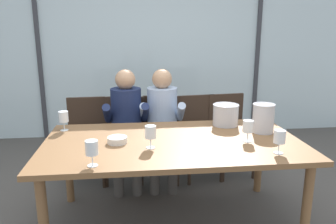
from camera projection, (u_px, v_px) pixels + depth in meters
name	position (u px, v px, depth m)	size (l,w,h in m)	color
ground	(162.00, 173.00, 3.79)	(14.00, 14.00, 0.00)	#4C4742
window_glass_panel	(152.00, 51.00, 4.93)	(7.26, 0.03, 2.60)	silver
window_mullion_left	(39.00, 51.00, 4.73)	(0.06, 0.06, 2.60)	#38383D
window_mullion_right	(257.00, 50.00, 5.09)	(0.06, 0.06, 2.60)	#38383D
hillside_vineyard	(143.00, 62.00, 9.06)	(13.26, 2.40, 1.47)	#568942
dining_table	(173.00, 148.00, 2.67)	(2.06, 1.12, 0.73)	brown
chair_near_curtain	(87.00, 132.00, 3.57)	(0.47, 0.47, 0.89)	#332319
chair_left_of_center	(125.00, 132.00, 3.59)	(0.49, 0.49, 0.89)	#332319
chair_center	(161.00, 130.00, 3.63)	(0.50, 0.50, 0.89)	#332319
chair_right_of_center	(199.00, 129.00, 3.68)	(0.49, 0.49, 0.89)	#332319
chair_near_window_right	(229.00, 127.00, 3.75)	(0.49, 0.49, 0.89)	#332319
person_navy_polo	(126.00, 120.00, 3.42)	(0.46, 0.61, 1.21)	#192347
person_pale_blue_shirt	(162.00, 119.00, 3.46)	(0.48, 0.62, 1.21)	#9EB2D1
ice_bucket_primary	(263.00, 118.00, 2.84)	(0.19, 0.19, 0.25)	#B7B7BC
ice_bucket_secondary	(226.00, 114.00, 3.06)	(0.24, 0.24, 0.20)	#B7B7BC
tasting_bowl	(117.00, 140.00, 2.59)	(0.16, 0.16, 0.05)	silver
wine_glass_by_left_taster	(248.00, 127.00, 2.60)	(0.08, 0.08, 0.17)	silver
wine_glass_near_bucket	(151.00, 133.00, 2.46)	(0.08, 0.08, 0.17)	silver
wine_glass_center_pour	(92.00, 149.00, 2.13)	(0.08, 0.08, 0.17)	silver
wine_glass_by_right_taster	(63.00, 118.00, 2.89)	(0.08, 0.08, 0.17)	silver
wine_glass_spare_empty	(280.00, 138.00, 2.35)	(0.08, 0.08, 0.17)	silver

